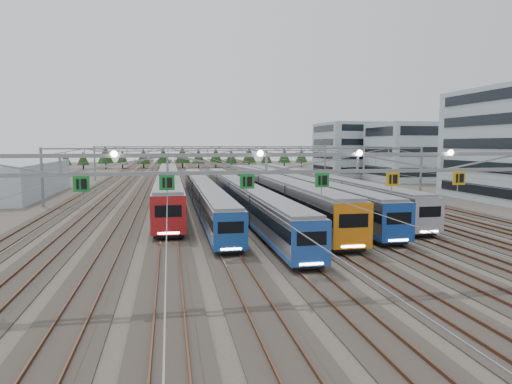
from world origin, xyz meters
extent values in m
plane|color=#47423A|center=(0.00, 0.00, 0.00)|extent=(400.00, 400.00, 0.00)
cube|color=#2D2823|center=(0.00, 100.00, 0.04)|extent=(54.00, 260.00, 0.08)
cube|color=brown|center=(-25.47, 100.00, 0.16)|extent=(0.08, 260.00, 0.16)
cube|color=brown|center=(25.47, 100.00, 0.16)|extent=(0.08, 260.00, 0.16)
cube|color=brown|center=(-0.72, 100.00, 0.16)|extent=(0.08, 260.00, 0.16)
cube|color=brown|center=(0.72, 100.00, 0.16)|extent=(0.08, 260.00, 0.16)
cube|color=black|center=(-11.25, 44.45, 0.43)|extent=(2.57, 60.78, 0.39)
cube|color=#A0A2A7|center=(-11.25, 44.45, 2.32)|extent=(3.03, 62.02, 3.40)
cube|color=black|center=(-11.25, 44.45, 2.73)|extent=(3.09, 61.71, 1.03)
cube|color=#A6191C|center=(-11.25, 44.45, 0.89)|extent=(3.08, 61.71, 0.38)
cube|color=slate|center=(-11.25, 44.45, 4.13)|extent=(2.72, 60.78, 0.27)
cube|color=#A6191C|center=(-11.25, 13.49, 2.32)|extent=(3.05, 0.12, 3.40)
cube|color=black|center=(-11.25, 13.46, 2.73)|extent=(2.27, 0.10, 1.03)
cube|color=white|center=(-11.25, 13.43, 0.83)|extent=(1.82, 0.06, 0.16)
cube|color=black|center=(-6.75, 35.44, 0.40)|extent=(2.18, 55.87, 0.33)
cube|color=#A0A2A7|center=(-6.75, 35.44, 2.00)|extent=(2.56, 57.01, 2.88)
cube|color=black|center=(-6.75, 35.44, 2.35)|extent=(2.62, 56.73, 0.87)
cube|color=#1B4AA2|center=(-6.75, 35.44, 0.79)|extent=(2.61, 56.73, 0.32)
cube|color=slate|center=(-6.75, 35.44, 3.53)|extent=(2.31, 55.87, 0.23)
cube|color=#1B4AA2|center=(-6.75, 6.98, 2.00)|extent=(2.58, 0.12, 2.88)
cube|color=black|center=(-6.75, 6.95, 2.35)|extent=(1.92, 0.10, 0.87)
cube|color=white|center=(-6.75, 6.92, 0.74)|extent=(1.54, 0.06, 0.14)
cube|color=black|center=(-2.25, 32.18, 0.41)|extent=(2.25, 59.70, 0.34)
cube|color=#A0A2A7|center=(-2.25, 32.18, 2.06)|extent=(2.64, 60.92, 2.97)
cube|color=black|center=(-2.25, 32.18, 2.41)|extent=(2.70, 60.62, 0.90)
cube|color=#204CAE|center=(-2.25, 32.18, 0.81)|extent=(2.69, 60.62, 0.33)
cube|color=slate|center=(-2.25, 32.18, 3.64)|extent=(2.38, 59.70, 0.24)
cube|color=#204CAE|center=(-2.25, 1.77, 2.06)|extent=(2.66, 0.12, 2.97)
cube|color=black|center=(-2.25, 1.74, 2.41)|extent=(1.98, 0.10, 0.90)
cube|color=white|center=(-2.25, 1.71, 0.76)|extent=(1.59, 0.06, 0.14)
cube|color=black|center=(2.25, 34.48, 0.44)|extent=(2.62, 56.48, 0.40)
cube|color=#A0A2A7|center=(2.25, 34.48, 2.36)|extent=(3.08, 57.63, 3.46)
cube|color=black|center=(2.25, 34.48, 2.77)|extent=(3.14, 57.34, 1.04)
cube|color=orange|center=(2.25, 34.48, 0.90)|extent=(3.13, 57.34, 0.38)
cube|color=slate|center=(2.25, 34.48, 4.20)|extent=(2.77, 56.48, 0.27)
cube|color=orange|center=(2.25, 5.71, 2.36)|extent=(3.10, 0.12, 3.46)
cube|color=black|center=(2.25, 5.68, 2.77)|extent=(2.31, 0.10, 1.04)
cube|color=white|center=(2.25, 5.65, 0.84)|extent=(1.85, 0.06, 0.16)
cube|color=black|center=(6.75, 39.58, 0.42)|extent=(2.39, 63.36, 0.36)
cube|color=#A0A2A7|center=(6.75, 39.58, 2.17)|extent=(2.81, 64.66, 3.16)
cube|color=black|center=(6.75, 39.58, 2.55)|extent=(2.87, 64.33, 0.95)
cube|color=#1742A1|center=(6.75, 39.58, 0.84)|extent=(2.86, 64.33, 0.35)
cube|color=slate|center=(6.75, 39.58, 3.86)|extent=(2.53, 63.36, 0.25)
cube|color=#1742A1|center=(6.75, 7.30, 2.17)|extent=(2.83, 0.12, 3.16)
cube|color=black|center=(6.75, 7.27, 2.55)|extent=(2.11, 0.10, 0.95)
cube|color=white|center=(6.75, 7.24, 0.79)|extent=(1.69, 0.06, 0.15)
cube|color=black|center=(11.25, 44.64, 0.42)|extent=(2.36, 67.60, 0.36)
cube|color=#A0A2A7|center=(11.25, 44.64, 2.15)|extent=(2.78, 68.98, 3.13)
cube|color=black|center=(11.25, 44.64, 2.53)|extent=(2.84, 68.63, 0.94)
cube|color=#9A9AA8|center=(11.25, 44.64, 0.84)|extent=(2.83, 68.63, 0.35)
cube|color=slate|center=(11.25, 44.64, 3.81)|extent=(2.50, 67.60, 0.25)
cube|color=#9A9AA8|center=(11.25, 10.20, 2.15)|extent=(2.80, 0.12, 3.13)
cube|color=black|center=(11.25, 10.17, 2.53)|extent=(2.08, 0.10, 0.94)
cube|color=white|center=(11.25, 10.14, 0.79)|extent=(1.67, 0.06, 0.15)
cube|color=gray|center=(0.00, 0.00, 7.80)|extent=(56.00, 0.22, 0.22)
cube|color=gray|center=(0.00, 0.00, 6.80)|extent=(56.00, 0.22, 0.22)
cube|color=#187B31|center=(-15.75, -0.12, 6.30)|extent=(0.85, 0.06, 0.85)
cube|color=#187B31|center=(-11.25, -0.12, 6.30)|extent=(0.85, 0.06, 0.85)
cube|color=#187B31|center=(-6.75, -0.12, 6.30)|extent=(0.85, 0.06, 0.85)
cube|color=#187B31|center=(-2.25, -0.12, 6.30)|extent=(0.85, 0.06, 0.85)
cube|color=gold|center=(2.25, -0.12, 6.30)|extent=(0.85, 0.06, 0.85)
cube|color=gold|center=(6.75, -0.12, 6.30)|extent=(0.85, 0.06, 0.85)
cylinder|color=gray|center=(-28.00, 40.00, 4.00)|extent=(0.36, 0.36, 8.00)
cylinder|color=gray|center=(28.00, 40.00, 4.00)|extent=(0.36, 0.36, 8.00)
cube|color=gray|center=(0.00, 40.00, 7.80)|extent=(56.00, 0.22, 0.22)
cube|color=gray|center=(0.00, 40.00, 6.80)|extent=(56.00, 0.22, 0.22)
cylinder|color=gray|center=(-28.00, 85.00, 4.00)|extent=(0.36, 0.36, 8.00)
cylinder|color=gray|center=(28.00, 85.00, 4.00)|extent=(0.36, 0.36, 8.00)
cube|color=gray|center=(0.00, 85.00, 7.80)|extent=(56.00, 0.22, 0.22)
cube|color=gray|center=(0.00, 85.00, 6.80)|extent=(56.00, 0.22, 0.22)
cube|color=#9DB1BB|center=(42.56, 70.96, 6.61)|extent=(14.00, 16.00, 13.23)
cube|color=#9DB1BB|center=(40.05, 89.97, 7.04)|extent=(22.00, 18.00, 14.07)
cube|color=#9DB1BB|center=(-35.20, 53.43, 2.72)|extent=(10.00, 30.00, 5.44)
camera|label=1|loc=(-11.13, -25.72, 8.41)|focal=32.00mm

